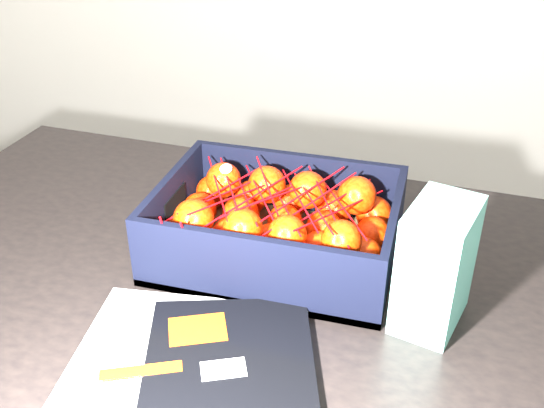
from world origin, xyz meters
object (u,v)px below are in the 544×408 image
(table, at_px, (221,324))
(produce_crate, at_px, (277,235))
(magazine_stack, at_px, (201,372))
(retail_carton, at_px, (436,266))

(table, xyz_separation_m, produce_crate, (0.07, 0.08, 0.14))
(magazine_stack, bearing_deg, table, 104.24)
(produce_crate, xyz_separation_m, retail_carton, (0.24, -0.09, 0.05))
(magazine_stack, distance_m, retail_carton, 0.33)
(table, distance_m, produce_crate, 0.17)
(table, distance_m, retail_carton, 0.37)
(table, xyz_separation_m, retail_carton, (0.31, -0.01, 0.19))
(table, bearing_deg, magazine_stack, -75.76)
(table, relative_size, produce_crate, 3.36)
(magazine_stack, xyz_separation_m, produce_crate, (0.02, 0.28, 0.03))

